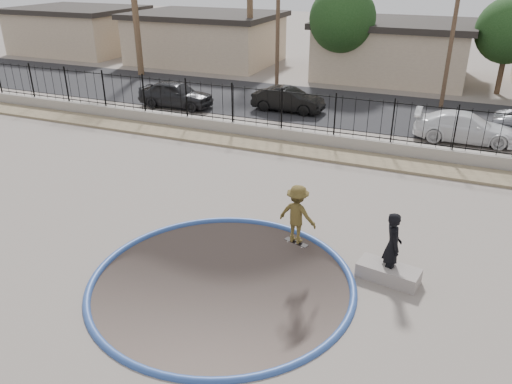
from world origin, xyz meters
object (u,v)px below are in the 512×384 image
object	(u,v)px
skateboard	(296,242)
videographer	(392,246)
car_b	(288,100)
car_a	(176,94)
concrete_ledge	(388,273)
skater	(297,217)
car_c	(465,127)

from	to	relation	value
skateboard	videographer	xyz separation A→B (m)	(2.82, -0.63, 0.89)
videographer	car_b	bearing A→B (deg)	7.60
videographer	car_b	distance (m)	16.06
car_a	car_b	xyz separation A→B (m)	(6.21, 1.60, -0.08)
concrete_ledge	car_a	bearing A→B (deg)	138.12
videographer	car_a	world-z (taller)	videographer
skater	videographer	world-z (taller)	videographer
skater	car_a	distance (m)	16.28
videographer	car_a	bearing A→B (deg)	26.93
skater	car_c	bearing A→B (deg)	-100.57
car_a	car_b	size ratio (longest dim) A/B	1.08
concrete_ledge	car_c	distance (m)	12.67
skater	skateboard	distance (m)	0.85
skater	car_a	bearing A→B (deg)	-37.40
videographer	car_c	world-z (taller)	videographer
car_b	skater	bearing A→B (deg)	-158.71
concrete_ledge	car_a	xyz separation A→B (m)	(-14.03, 12.58, 0.57)
videographer	car_c	xyz separation A→B (m)	(1.39, 12.43, -0.25)
car_a	videographer	bearing A→B (deg)	-132.89
skater	concrete_ledge	size ratio (longest dim) A/B	1.12
car_c	car_b	bearing A→B (deg)	77.73
concrete_ledge	car_c	xyz separation A→B (m)	(1.39, 12.58, 0.50)
videographer	concrete_ledge	distance (m)	0.76
car_a	car_c	bearing A→B (deg)	-91.36
skater	car_b	size ratio (longest dim) A/B	0.45
concrete_ledge	car_b	size ratio (longest dim) A/B	0.40
car_a	skater	bearing A→B (deg)	-137.82
car_a	car_c	world-z (taller)	car_a
videographer	skater	bearing A→B (deg)	55.87
skateboard	car_c	world-z (taller)	car_c
skateboard	concrete_ledge	size ratio (longest dim) A/B	0.49
skater	skateboard	xyz separation A→B (m)	(0.00, 0.00, -0.85)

